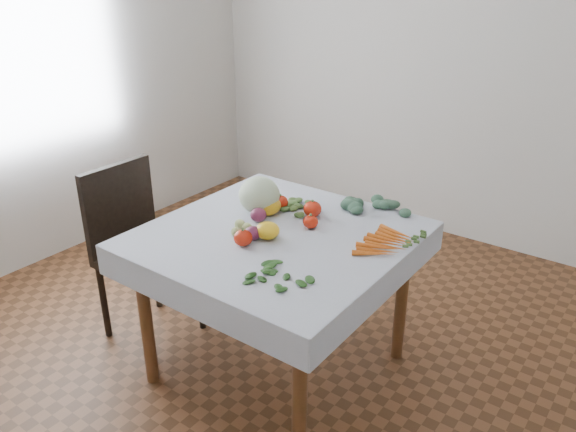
{
  "coord_description": "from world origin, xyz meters",
  "views": [
    {
      "loc": [
        1.39,
        -1.81,
        1.87
      ],
      "look_at": [
        0.01,
        0.07,
        0.82
      ],
      "focal_mm": 35.0,
      "sensor_mm": 36.0,
      "label": 1
    }
  ],
  "objects_px": {
    "cabbage": "(259,195)",
    "heirloom_back": "(267,205)",
    "table": "(277,253)",
    "carrot_bunch": "(386,243)",
    "chair": "(136,241)"
  },
  "relations": [
    {
      "from": "chair",
      "to": "carrot_bunch",
      "type": "relative_size",
      "value": 2.95
    },
    {
      "from": "table",
      "to": "carrot_bunch",
      "type": "relative_size",
      "value": 3.14
    },
    {
      "from": "heirloom_back",
      "to": "carrot_bunch",
      "type": "distance_m",
      "value": 0.62
    },
    {
      "from": "table",
      "to": "carrot_bunch",
      "type": "xyz_separation_m",
      "value": [
        0.45,
        0.18,
        0.12
      ]
    },
    {
      "from": "chair",
      "to": "heirloom_back",
      "type": "xyz_separation_m",
      "value": [
        0.65,
        0.3,
        0.27
      ]
    },
    {
      "from": "cabbage",
      "to": "table",
      "type": "bearing_deg",
      "value": -32.69
    },
    {
      "from": "chair",
      "to": "carrot_bunch",
      "type": "xyz_separation_m",
      "value": [
        1.27,
        0.34,
        0.23
      ]
    },
    {
      "from": "heirloom_back",
      "to": "carrot_bunch",
      "type": "height_order",
      "value": "heirloom_back"
    },
    {
      "from": "cabbage",
      "to": "heirloom_back",
      "type": "distance_m",
      "value": 0.06
    },
    {
      "from": "table",
      "to": "cabbage",
      "type": "xyz_separation_m",
      "value": [
        -0.21,
        0.14,
        0.19
      ]
    },
    {
      "from": "cabbage",
      "to": "heirloom_back",
      "type": "height_order",
      "value": "cabbage"
    },
    {
      "from": "heirloom_back",
      "to": "carrot_bunch",
      "type": "bearing_deg",
      "value": 3.87
    },
    {
      "from": "chair",
      "to": "carrot_bunch",
      "type": "bearing_deg",
      "value": 14.96
    },
    {
      "from": "carrot_bunch",
      "to": "cabbage",
      "type": "bearing_deg",
      "value": -176.21
    },
    {
      "from": "table",
      "to": "chair",
      "type": "bearing_deg",
      "value": -168.95
    }
  ]
}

